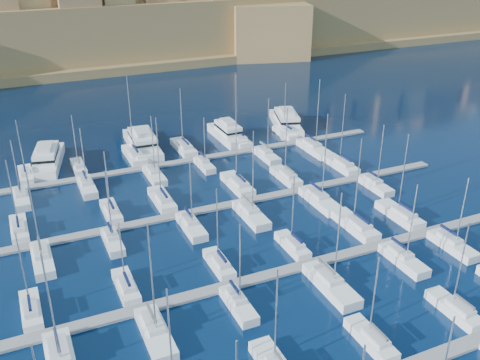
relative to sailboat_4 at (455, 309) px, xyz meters
name	(u,v)px	position (x,y,z in m)	size (l,w,h in m)	color
ground	(267,229)	(-12.06, 29.02, -0.73)	(600.00, 600.00, 0.00)	black
pontoon_mid_near	(304,265)	(-12.06, 17.02, -0.53)	(84.00, 2.00, 0.40)	slate
pontoon_mid_far	(242,202)	(-12.06, 39.02, -0.53)	(84.00, 2.00, 0.40)	slate
pontoon_far	(199,159)	(-12.06, 61.02, -0.53)	(84.00, 2.00, 0.40)	slate
sailboat_3	(371,339)	(-13.07, -0.14, -0.02)	(2.37, 7.89, 12.18)	white
sailboat_4	(455,309)	(0.00, 0.00, 0.00)	(2.45, 8.18, 13.50)	white
sailboat_12	(31,311)	(-49.22, 21.90, -0.01)	(2.39, 7.97, 12.20)	white
sailboat_13	(126,287)	(-37.06, 21.88, -0.03)	(2.38, 7.93, 10.70)	white
sailboat_14	(219,264)	(-23.51, 21.74, -0.01)	(2.29, 7.65, 12.92)	white
sailboat_15	(293,245)	(-11.35, 21.78, -0.01)	(2.32, 7.72, 12.47)	white
sailboat_16	(355,225)	(0.97, 22.90, 0.03)	(3.00, 10.01, 15.92)	white
sailboat_17	(400,215)	(9.98, 22.78, 0.03)	(2.93, 9.76, 15.33)	white
sailboat_19	(155,333)	(-36.02, 11.35, 0.04)	(2.87, 9.57, 16.52)	white
sailboat_20	(238,304)	(-24.75, 12.21, 0.00)	(2.34, 7.81, 13.15)	white
sailboat_21	(331,284)	(-11.52, 10.94, 0.03)	(3.12, 10.40, 15.25)	white
sailboat_22	(403,259)	(1.54, 11.78, 0.00)	(2.61, 8.69, 13.45)	white
sailboat_23	(452,245)	(11.01, 11.80, -0.01)	(2.60, 8.66, 12.59)	white
sailboat_24	(19,229)	(-49.20, 44.20, 0.00)	(2.58, 8.59, 12.90)	white
sailboat_25	(111,212)	(-34.42, 44.01, -0.02)	(2.46, 8.21, 11.93)	white
sailboat_26	(162,200)	(-25.17, 44.63, 0.03)	(2.84, 9.47, 16.20)	white
sailboat_27	(238,184)	(-10.28, 44.95, 0.03)	(3.03, 10.11, 15.23)	white
sailboat_28	(286,176)	(-0.15, 44.33, 0.02)	(2.65, 8.84, 14.85)	white
sailboat_29	(341,165)	(12.91, 44.68, 0.03)	(2.87, 9.57, 15.89)	white
sailboat_30	(42,259)	(-46.72, 33.49, 0.02)	(2.78, 9.28, 15.31)	white
sailboat_31	(113,241)	(-36.25, 34.25, 0.00)	(2.32, 7.73, 13.16)	white
sailboat_32	(191,226)	(-23.55, 33.73, 0.00)	(2.64, 8.80, 12.59)	white
sailboat_33	(251,214)	(-12.99, 33.28, 0.03)	(2.91, 9.71, 16.22)	white
sailboat_34	(320,200)	(0.48, 33.03, 0.05)	(3.07, 10.22, 17.28)	white
sailboat_35	(375,185)	(13.32, 33.99, 0.00)	(2.48, 8.27, 13.19)	white
sailboat_36	(26,175)	(-46.60, 66.05, -0.01)	(2.49, 8.29, 12.25)	white
sailboat_37	(79,167)	(-36.45, 65.82, -0.02)	(2.34, 7.81, 11.86)	white
sailboat_38	(134,155)	(-24.56, 67.18, 0.06)	(3.17, 10.57, 18.01)	white
sailboat_39	(184,148)	(-13.52, 67.06, 0.02)	(3.10, 10.34, 14.33)	white
sailboat_40	(237,139)	(-0.50, 67.06, 0.04)	(3.10, 10.34, 15.83)	white
sailboat_41	(285,133)	(11.50, 66.12, 0.00)	(2.52, 8.42, 13.02)	white
sailboat_42	(21,198)	(-48.09, 55.81, -0.01)	(2.59, 8.64, 12.28)	white
sailboat_43	(87,187)	(-36.50, 55.73, 0.00)	(2.64, 8.80, 12.74)	white
sailboat_44	(154,175)	(-23.47, 55.65, 0.00)	(2.69, 8.97, 13.30)	white
sailboat_45	(204,165)	(-12.67, 56.40, -0.03)	(2.23, 7.44, 11.28)	white
sailboat_46	(266,155)	(1.26, 55.75, 0.01)	(2.63, 8.76, 13.74)	white
sailboat_47	(314,148)	(12.57, 54.83, 0.04)	(3.19, 10.63, 16.66)	white
motor_yacht_a	(47,159)	(-41.88, 70.49, 0.99)	(8.60, 17.27, 5.25)	white
motor_yacht_b	(143,142)	(-21.60, 71.44, 0.99)	(6.67, 18.87, 5.25)	white
motor_yacht_c	(227,133)	(-1.92, 69.52, 0.99)	(4.39, 14.58, 5.25)	white
motor_yacht_d	(286,121)	(14.53, 71.19, 0.99)	(10.66, 18.82, 5.25)	white
fortified_city	(89,13)	(-12.24, 184.28, 14.01)	(460.00, 108.95, 59.52)	brown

